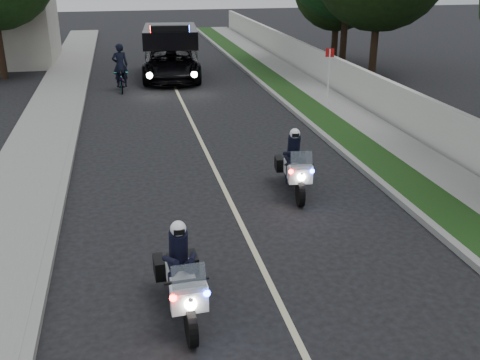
{
  "coord_description": "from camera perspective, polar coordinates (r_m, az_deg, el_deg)",
  "views": [
    {
      "loc": [
        -2.39,
        -8.39,
        5.61
      ],
      "look_at": [
        0.02,
        2.86,
        1.0
      ],
      "focal_mm": 41.43,
      "sensor_mm": 36.0,
      "label": 1
    }
  ],
  "objects": [
    {
      "name": "tree_right_d",
      "position": [
        31.76,
        10.43,
        11.3
      ],
      "size": [
        8.26,
        8.26,
        11.37
      ],
      "primitive_type": null,
      "rotation": [
        0.0,
        0.0,
        -0.24
      ],
      "color": "#164217",
      "rests_on": "ground"
    },
    {
      "name": "curb_left",
      "position": [
        19.28,
        -16.68,
        4.21
      ],
      "size": [
        0.2,
        60.0,
        0.15
      ],
      "primitive_type": "cube",
      "color": "gray",
      "rests_on": "ground"
    },
    {
      "name": "police_suv",
      "position": [
        28.56,
        -6.99,
        10.34
      ],
      "size": [
        3.3,
        6.21,
        2.91
      ],
      "primitive_type": "imported",
      "rotation": [
        0.0,
        0.0,
        -0.09
      ],
      "color": "black",
      "rests_on": "ground"
    },
    {
      "name": "property_wall",
      "position": [
        21.26,
        14.94,
        7.88
      ],
      "size": [
        0.22,
        60.0,
        1.5
      ],
      "primitive_type": "cube",
      "color": "beige",
      "rests_on": "ground"
    },
    {
      "name": "tree_left_near",
      "position": [
        30.74,
        -23.06,
        9.6
      ],
      "size": [
        6.66,
        6.66,
        10.81
      ],
      "primitive_type": null,
      "rotation": [
        0.0,
        0.0,
        -0.03
      ],
      "color": "#183913",
      "rests_on": "ground"
    },
    {
      "name": "cyclist",
      "position": [
        26.13,
        -12.04,
        8.96
      ],
      "size": [
        0.74,
        0.54,
        1.93
      ],
      "primitive_type": "imported",
      "rotation": [
        0.0,
        0.0,
        3.26
      ],
      "color": "black",
      "rests_on": "ground"
    },
    {
      "name": "lane_marking",
      "position": [
        19.38,
        -4.49,
        4.94
      ],
      "size": [
        0.12,
        50.0,
        0.01
      ],
      "primitive_type": "cube",
      "color": "#BFB78C",
      "rests_on": "ground"
    },
    {
      "name": "sidewalk_left",
      "position": [
        19.41,
        -19.92,
        3.94
      ],
      "size": [
        2.0,
        60.0,
        0.16
      ],
      "primitive_type": "cube",
      "color": "gray",
      "rests_on": "ground"
    },
    {
      "name": "sidewalk_right",
      "position": [
        21.0,
        12.31,
        6.05
      ],
      "size": [
        1.4,
        60.0,
        0.16
      ],
      "primitive_type": "cube",
      "color": "gray",
      "rests_on": "ground"
    },
    {
      "name": "tree_left_far",
      "position": [
        36.98,
        -23.09,
        11.4
      ],
      "size": [
        6.17,
        6.17,
        9.74
      ],
      "primitive_type": null,
      "rotation": [
        0.0,
        0.0,
        -0.06
      ],
      "color": "black",
      "rests_on": "ground"
    },
    {
      "name": "police_moto_right",
      "position": [
        14.37,
        5.55,
        -1.26
      ],
      "size": [
        0.93,
        2.04,
        1.68
      ],
      "primitive_type": null,
      "rotation": [
        0.0,
        0.0,
        -0.12
      ],
      "color": "silver",
      "rests_on": "ground"
    },
    {
      "name": "ground",
      "position": [
        10.38,
        3.28,
        -10.94
      ],
      "size": [
        120.0,
        120.0,
        0.0
      ],
      "primitive_type": "plane",
      "color": "black",
      "rests_on": "ground"
    },
    {
      "name": "tree_right_c",
      "position": [
        28.85,
        13.34,
        10.04
      ],
      "size": [
        7.02,
        7.02,
        10.8
      ],
      "primitive_type": null,
      "rotation": [
        0.0,
        0.0,
        -0.09
      ],
      "color": "black",
      "rests_on": "ground"
    },
    {
      "name": "bicycle",
      "position": [
        26.13,
        -12.04,
        8.96
      ],
      "size": [
        0.69,
        1.85,
        0.96
      ],
      "primitive_type": "imported",
      "rotation": [
        0.0,
        0.0,
        0.03
      ],
      "color": "black",
      "rests_on": "ground"
    },
    {
      "name": "sign_post",
      "position": [
        23.87,
        8.95,
        7.97
      ],
      "size": [
        0.46,
        0.46,
        2.29
      ],
      "primitive_type": null,
      "rotation": [
        0.0,
        0.0,
        -0.36
      ],
      "color": "#AD190C",
      "rests_on": "ground"
    },
    {
      "name": "curb_right",
      "position": [
        20.28,
        7.11,
        5.82
      ],
      "size": [
        0.2,
        60.0,
        0.15
      ],
      "primitive_type": "cube",
      "color": "gray",
      "rests_on": "ground"
    },
    {
      "name": "tree_right_e",
      "position": [
        33.29,
        9.59,
        11.83
      ],
      "size": [
        6.5,
        6.5,
        8.27
      ],
      "primitive_type": null,
      "rotation": [
        0.0,
        0.0,
        0.4
      ],
      "color": "#1A3310",
      "rests_on": "ground"
    },
    {
      "name": "police_moto_left",
      "position": [
        9.74,
        -5.88,
        -13.47
      ],
      "size": [
        0.78,
        2.0,
        1.68
      ],
      "primitive_type": null,
      "rotation": [
        0.0,
        0.0,
        0.04
      ],
      "color": "silver",
      "rests_on": "ground"
    },
    {
      "name": "grass_verge",
      "position": [
        20.51,
        8.97,
        5.91
      ],
      "size": [
        1.2,
        60.0,
        0.16
      ],
      "primitive_type": "cube",
      "color": "#193814",
      "rests_on": "ground"
    }
  ]
}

